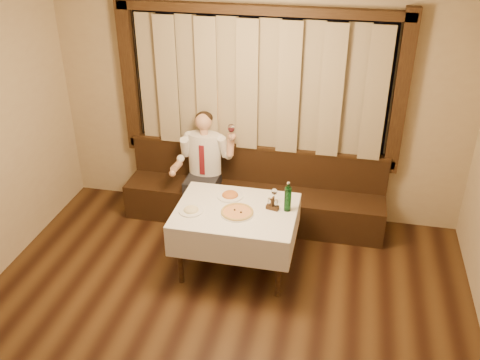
% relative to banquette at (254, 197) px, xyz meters
% --- Properties ---
extents(room, '(5.01, 6.01, 2.81)m').
position_rel_banquette_xyz_m(room, '(-0.00, -1.75, 1.19)').
color(room, black).
rests_on(room, ground).
extents(banquette, '(3.20, 0.61, 0.94)m').
position_rel_banquette_xyz_m(banquette, '(0.00, 0.00, 0.00)').
color(banquette, black).
rests_on(banquette, ground).
extents(dining_table, '(1.27, 0.97, 0.76)m').
position_rel_banquette_xyz_m(dining_table, '(0.00, -1.02, 0.34)').
color(dining_table, black).
rests_on(dining_table, ground).
extents(pizza, '(0.36, 0.36, 0.04)m').
position_rel_banquette_xyz_m(pizza, '(0.03, -1.10, 0.46)').
color(pizza, white).
rests_on(pizza, dining_table).
extents(pasta_red, '(0.29, 0.29, 0.10)m').
position_rel_banquette_xyz_m(pasta_red, '(-0.12, -0.78, 0.49)').
color(pasta_red, white).
rests_on(pasta_red, dining_table).
extents(pasta_cream, '(0.26, 0.26, 0.09)m').
position_rel_banquette_xyz_m(pasta_cream, '(-0.45, -1.16, 0.48)').
color(pasta_cream, white).
rests_on(pasta_cream, dining_table).
extents(green_bottle, '(0.07, 0.07, 0.33)m').
position_rel_banquette_xyz_m(green_bottle, '(0.53, -0.93, 0.59)').
color(green_bottle, '#0E4317').
rests_on(green_bottle, dining_table).
extents(table_wine_glass, '(0.07, 0.07, 0.18)m').
position_rel_banquette_xyz_m(table_wine_glass, '(0.37, -0.80, 0.57)').
color(table_wine_glass, white).
rests_on(table_wine_glass, dining_table).
extents(cruet_caddy, '(0.14, 0.09, 0.14)m').
position_rel_banquette_xyz_m(cruet_caddy, '(0.37, -0.94, 0.50)').
color(cruet_caddy, black).
rests_on(cruet_caddy, dining_table).
extents(seated_man, '(0.76, 0.57, 1.39)m').
position_rel_banquette_xyz_m(seated_man, '(-0.61, -0.09, 0.50)').
color(seated_man, black).
rests_on(seated_man, ground).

